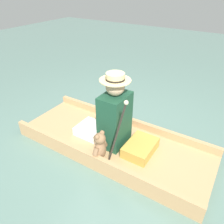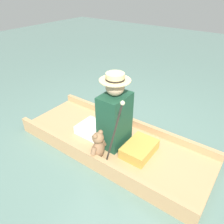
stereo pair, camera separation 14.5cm
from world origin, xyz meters
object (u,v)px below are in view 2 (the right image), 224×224
object	(u,v)px
seated_person	(111,117)
wine_glass	(108,112)
teddy_bear	(98,146)
walking_cane	(115,130)

from	to	relation	value
seated_person	wine_glass	xyz separation A→B (m)	(0.35, 0.32, -0.22)
teddy_bear	wine_glass	xyz separation A→B (m)	(0.67, 0.38, -0.03)
walking_cane	seated_person	bearing A→B (deg)	41.07
seated_person	teddy_bear	xyz separation A→B (m)	(-0.32, -0.06, -0.20)
walking_cane	wine_glass	bearing A→B (deg)	41.72
teddy_bear	wine_glass	world-z (taller)	teddy_bear
seated_person	walking_cane	world-z (taller)	seated_person
seated_person	teddy_bear	size ratio (longest dim) A/B	2.58
wine_glass	walking_cane	world-z (taller)	walking_cane
wine_glass	walking_cane	size ratio (longest dim) A/B	0.28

